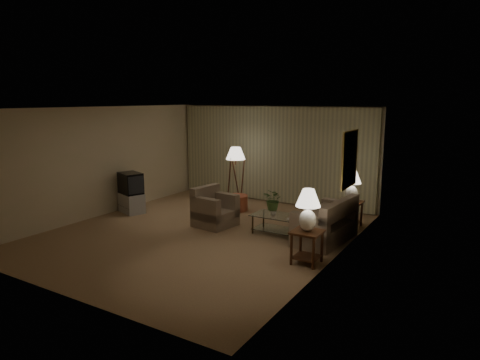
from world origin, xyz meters
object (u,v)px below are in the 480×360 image
Objects in this scene: crt_tv at (131,183)px; ottoman at (236,203)px; side_table_near at (307,241)px; side_table_far at (351,210)px; sofa at (325,224)px; table_lamp_far at (352,183)px; floor_lamp at (236,175)px; armchair at (215,211)px; table_lamp_near at (308,206)px; tv_cabinet at (132,203)px; vase at (273,212)px; coffee_table at (279,222)px.

crt_tv reaches higher than ottoman.
side_table_far is at bearing 90.00° from side_table_near.
sofa is at bearing 25.03° from crt_tv.
side_table_far is 0.61m from table_lamp_far.
side_table_far is at bearing 38.06° from crt_tv.
ottoman is (0.25, -0.38, -0.65)m from floor_lamp.
table_lamp_far reaches higher than crt_tv.
floor_lamp is at bearing 175.13° from side_table_far.
table_lamp_near reaches higher than armchair.
sofa is 2.90× the size of side_table_near.
tv_cabinet is 0.52m from crt_tv.
tv_cabinet is (-2.51, -0.15, -0.10)m from armchair.
table_lamp_far is 5.47m from crt_tv.
sofa is 2.49× the size of table_lamp_far.
crt_tv is (-5.20, 0.92, 0.36)m from side_table_near.
table_lamp_far is at bearing 46.25° from vase.
table_lamp_far reaches higher than sofa.
crt_tv is at bearing -162.06° from side_table_far.
tv_cabinet reaches higher than ottoman.
table_lamp_far is 1.17× the size of ottoman.
armchair is at bearing -78.31° from sofa.
table_lamp_far is at bearing 38.06° from crt_tv.
tv_cabinet is (-5.20, 0.92, -0.80)m from table_lamp_near.
side_table_far is (0.15, 1.25, 0.05)m from sofa.
floor_lamp reaches higher than ottoman.
side_table_far is at bearing 0.00° from table_lamp_far.
floor_lamp reaches higher than side_table_far.
side_table_near is 0.81× the size of crt_tv.
armchair is 2.97m from table_lamp_near.
sofa is at bearing 5.76° from coffee_table.
side_table_near is 4.36× the size of vase.
table_lamp_near is at bearing -104.00° from armchair.
sofa reaches higher than tv_cabinet.
coffee_table is (-1.14, -1.35, -0.12)m from side_table_far.
side_table_far is 1.87m from vase.
table_lamp_far is 3.27m from floor_lamp.
sofa is 5.09m from crt_tv.
vase is (1.40, 0.19, 0.13)m from armchair.
side_table_far is at bearing -52.68° from armchair.
side_table_far reaches higher than vase.
armchair is at bearing -150.23° from table_lamp_far.
vase is (-1.29, 1.25, 0.08)m from side_table_near.
floor_lamp is (-3.25, 0.28, -0.17)m from table_lamp_far.
ottoman is 2.14m from vase.
sofa is 1.26m from side_table_far.
floor_lamp is (-3.10, 1.53, 0.49)m from sofa.
tv_cabinet is 2.83m from floor_lamp.
side_table_near is 5.29m from crt_tv.
table_lamp_far is 0.85× the size of tv_cabinet.
side_table_far is 2.68m from table_lamp_near.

